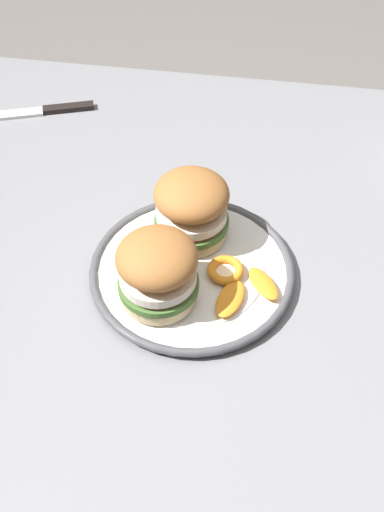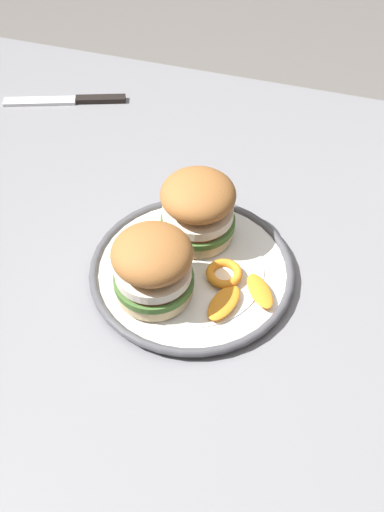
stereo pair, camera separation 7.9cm
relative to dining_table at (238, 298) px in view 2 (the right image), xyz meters
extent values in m
plane|color=slate|center=(0.00, 0.00, -0.64)|extent=(8.00, 8.00, 0.00)
cube|color=gray|center=(0.00, 0.00, 0.08)|extent=(1.34, 0.89, 0.03)
cube|color=gray|center=(-0.61, 0.38, -0.29)|extent=(0.06, 0.06, 0.71)
cylinder|color=white|center=(-0.06, -0.05, 0.10)|extent=(0.26, 0.26, 0.01)
torus|color=#4C4C51|center=(-0.06, -0.05, 0.11)|extent=(0.28, 0.28, 0.01)
cylinder|color=white|center=(-0.06, -0.05, 0.11)|extent=(0.20, 0.20, 0.00)
cylinder|color=beige|center=(-0.09, -0.11, 0.12)|extent=(0.10, 0.10, 0.02)
cylinder|color=#477033|center=(-0.09, -0.11, 0.14)|extent=(0.11, 0.11, 0.01)
cylinder|color=#BC3828|center=(-0.09, -0.11, 0.15)|extent=(0.09, 0.09, 0.01)
cylinder|color=silver|center=(-0.09, -0.11, 0.16)|extent=(0.10, 0.10, 0.01)
ellipsoid|color=#A36633|center=(-0.09, -0.11, 0.19)|extent=(0.12, 0.12, 0.05)
cylinder|color=beige|center=(-0.07, 0.01, 0.12)|extent=(0.10, 0.10, 0.02)
cylinder|color=#477033|center=(-0.07, 0.01, 0.14)|extent=(0.11, 0.11, 0.01)
cylinder|color=#BC3828|center=(-0.07, 0.01, 0.15)|extent=(0.09, 0.09, 0.01)
cylinder|color=silver|center=(-0.07, 0.01, 0.16)|extent=(0.10, 0.10, 0.01)
ellipsoid|color=#A36633|center=(-0.07, 0.01, 0.19)|extent=(0.12, 0.12, 0.05)
torus|color=orange|center=(-0.01, -0.06, 0.12)|extent=(0.06, 0.06, 0.01)
cylinder|color=#F4E5C6|center=(-0.01, -0.06, 0.12)|extent=(0.03, 0.03, 0.00)
ellipsoid|color=orange|center=(0.04, -0.07, 0.12)|extent=(0.06, 0.07, 0.01)
ellipsoid|color=orange|center=(0.00, -0.10, 0.12)|extent=(0.05, 0.07, 0.01)
cube|color=silver|center=(-0.44, 0.26, 0.10)|extent=(0.13, 0.06, 0.01)
cube|color=black|center=(-0.33, 0.29, 0.10)|extent=(0.09, 0.05, 0.01)
camera|label=1|loc=(0.03, -0.62, 0.78)|focal=44.93mm
camera|label=2|loc=(0.10, -0.60, 0.78)|focal=44.93mm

